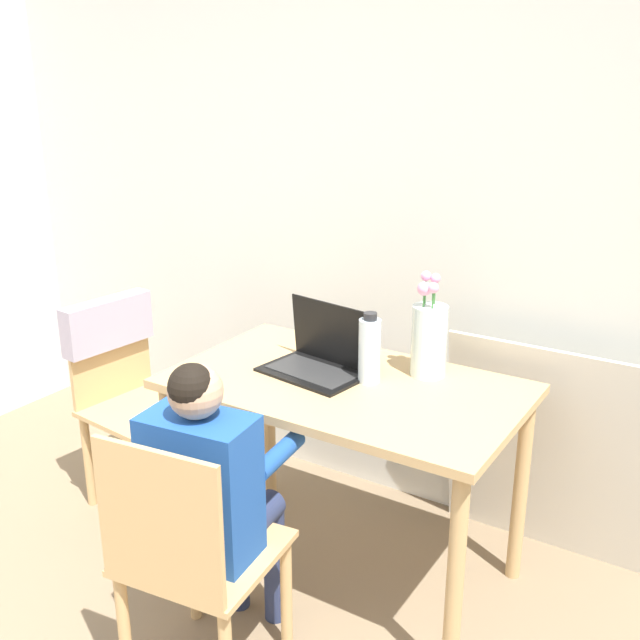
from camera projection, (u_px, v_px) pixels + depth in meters
wall_back at (440, 202)px, 2.78m from camera, size 6.40×0.05×2.50m
dining_table at (345, 409)px, 2.51m from camera, size 1.16×0.68×0.74m
chair_occupied at (191, 560)px, 2.07m from camera, size 0.44×0.44×0.83m
chair_spare at (122, 368)px, 3.04m from camera, size 0.47×0.44×0.84m
person_seated at (212, 484)px, 2.12m from camera, size 0.36×0.45×1.00m
laptop at (320, 356)px, 2.56m from camera, size 0.37×0.27×0.23m
flower_vase at (429, 337)px, 2.50m from camera, size 0.12×0.12×0.36m
water_bottle at (370, 350)px, 2.45m from camera, size 0.07×0.07×0.24m
cardboard_panel at (551, 453)px, 2.69m from camera, size 0.78×0.13×0.82m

